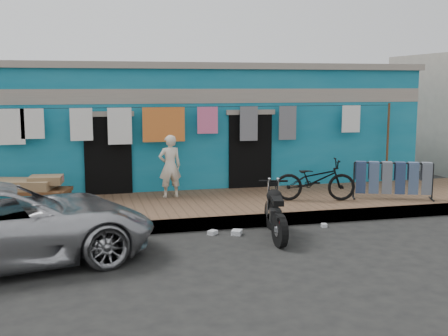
# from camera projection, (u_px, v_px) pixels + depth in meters

# --- Properties ---
(ground) EXTENTS (80.00, 80.00, 0.00)m
(ground) POSITION_uv_depth(u_px,v_px,m) (252.00, 251.00, 9.63)
(ground) COLOR black
(ground) RESTS_ON ground
(sidewalk) EXTENTS (28.00, 3.00, 0.25)m
(sidewalk) POSITION_uv_depth(u_px,v_px,m) (213.00, 207.00, 12.49)
(sidewalk) COLOR brown
(sidewalk) RESTS_ON ground
(curb) EXTENTS (28.00, 0.10, 0.25)m
(curb) POSITION_uv_depth(u_px,v_px,m) (230.00, 222.00, 11.10)
(curb) COLOR gray
(curb) RESTS_ON ground
(building) EXTENTS (12.20, 5.20, 3.36)m
(building) POSITION_uv_depth(u_px,v_px,m) (182.00, 125.00, 16.09)
(building) COLOR #0E6B8B
(building) RESTS_ON ground
(clothesline) EXTENTS (10.06, 0.06, 2.10)m
(clothesline) POSITION_uv_depth(u_px,v_px,m) (172.00, 128.00, 13.27)
(clothesline) COLOR brown
(clothesline) RESTS_ON sidewalk
(car) EXTENTS (5.20, 3.25, 1.36)m
(car) POSITION_uv_depth(u_px,v_px,m) (3.00, 223.00, 8.78)
(car) COLOR #B0B0B5
(car) RESTS_ON ground
(seated_person) EXTENTS (0.55, 0.40, 1.44)m
(seated_person) POSITION_uv_depth(u_px,v_px,m) (170.00, 166.00, 12.86)
(seated_person) COLOR beige
(seated_person) RESTS_ON sidewalk
(bicycle) EXTENTS (1.87, 1.03, 1.15)m
(bicycle) POSITION_uv_depth(u_px,v_px,m) (315.00, 175.00, 12.52)
(bicycle) COLOR black
(bicycle) RESTS_ON sidewalk
(motorcycle) EXTENTS (1.22, 1.80, 1.01)m
(motorcycle) POSITION_uv_depth(u_px,v_px,m) (276.00, 211.00, 10.39)
(motorcycle) COLOR black
(motorcycle) RESTS_ON ground
(charpoy) EXTENTS (2.27, 1.79, 0.62)m
(charpoy) POSITION_uv_depth(u_px,v_px,m) (28.00, 192.00, 11.98)
(charpoy) COLOR brown
(charpoy) RESTS_ON sidewalk
(jeans_rack) EXTENTS (2.08, 1.61, 0.88)m
(jeans_rack) POSITION_uv_depth(u_px,v_px,m) (393.00, 180.00, 12.71)
(jeans_rack) COLOR black
(jeans_rack) RESTS_ON sidewalk
(litter_a) EXTENTS (0.22, 0.22, 0.08)m
(litter_a) POSITION_uv_depth(u_px,v_px,m) (212.00, 232.00, 10.68)
(litter_a) COLOR silver
(litter_a) RESTS_ON ground
(litter_b) EXTENTS (0.13, 0.15, 0.07)m
(litter_b) POSITION_uv_depth(u_px,v_px,m) (324.00, 225.00, 11.23)
(litter_b) COLOR silver
(litter_b) RESTS_ON ground
(litter_c) EXTENTS (0.26, 0.28, 0.09)m
(litter_c) POSITION_uv_depth(u_px,v_px,m) (237.00, 232.00, 10.66)
(litter_c) COLOR silver
(litter_c) RESTS_ON ground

